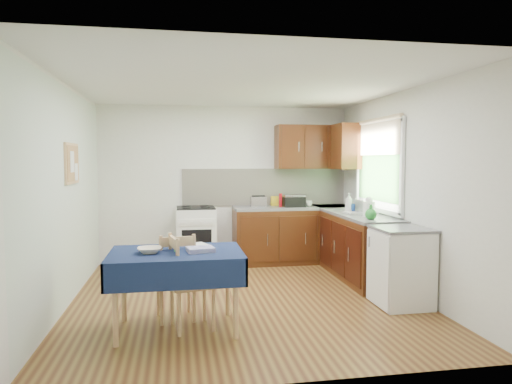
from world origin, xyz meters
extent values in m
plane|color=#512B15|center=(0.00, 0.00, 0.00)|extent=(4.20, 4.20, 0.00)
cube|color=silver|center=(0.00, 0.00, 2.50)|extent=(4.00, 4.20, 0.02)
cube|color=silver|center=(0.00, 2.10, 1.25)|extent=(4.00, 0.02, 2.50)
cube|color=silver|center=(0.00, -2.10, 1.25)|extent=(4.00, 0.02, 2.50)
cube|color=silver|center=(-2.00, 0.00, 1.25)|extent=(0.02, 4.20, 2.50)
cube|color=silver|center=(2.00, 0.00, 1.25)|extent=(0.02, 4.20, 2.50)
cube|color=black|center=(1.05, 1.80, 0.43)|extent=(1.90, 0.60, 0.86)
cube|color=black|center=(1.70, 0.65, 0.43)|extent=(0.60, 1.70, 0.86)
cube|color=slate|center=(1.05, 1.80, 0.88)|extent=(1.90, 0.60, 0.04)
cube|color=slate|center=(1.70, 0.65, 0.88)|extent=(0.60, 1.70, 0.04)
cube|color=slate|center=(1.70, 1.80, 0.88)|extent=(0.60, 0.60, 0.04)
cube|color=beige|center=(0.65, 2.08, 1.20)|extent=(2.70, 0.02, 0.60)
cube|color=black|center=(1.40, 1.93, 1.85)|extent=(1.20, 0.35, 0.70)
cube|color=black|center=(1.82, 1.50, 1.85)|extent=(0.35, 0.50, 0.70)
cube|color=white|center=(-0.50, 1.80, 0.45)|extent=(0.60, 0.60, 0.90)
cube|color=black|center=(-0.50, 1.80, 0.91)|extent=(0.58, 0.58, 0.02)
cube|color=black|center=(-0.50, 1.50, 0.45)|extent=(0.44, 0.01, 0.32)
cube|color=#2A5724|center=(1.99, 0.70, 1.50)|extent=(0.01, 1.40, 0.85)
cube|color=white|center=(1.97, 0.70, 2.15)|extent=(0.04, 1.48, 0.06)
cube|color=white|center=(1.97, 0.70, 0.95)|extent=(0.04, 1.48, 0.06)
cube|color=#CAAF8C|center=(1.96, 0.70, 1.93)|extent=(0.02, 1.36, 0.44)
cube|color=white|center=(1.70, -0.55, 0.42)|extent=(0.55, 0.58, 0.85)
cube|color=slate|center=(1.70, -0.55, 0.87)|extent=(0.58, 0.60, 0.03)
cube|color=tan|center=(-1.98, 0.30, 1.60)|extent=(0.02, 0.62, 0.47)
cube|color=#A07C43|center=(-1.96, 0.30, 1.60)|extent=(0.01, 0.56, 0.41)
cube|color=white|center=(-1.95, 0.22, 1.62)|extent=(0.00, 0.18, 0.24)
cube|color=white|center=(-1.95, 0.42, 1.50)|extent=(0.00, 0.15, 0.20)
cube|color=#0E1B3A|center=(-0.79, -0.87, 0.75)|extent=(1.22, 0.81, 0.03)
cube|color=#0E1B3A|center=(-0.79, -1.28, 0.63)|extent=(1.26, 0.02, 0.26)
cube|color=#0E1B3A|center=(-0.79, -0.45, 0.63)|extent=(1.26, 0.02, 0.26)
cube|color=#0E1B3A|center=(-1.41, -0.87, 0.63)|extent=(0.02, 0.85, 0.26)
cube|color=#0E1B3A|center=(-0.17, -0.87, 0.63)|extent=(0.02, 0.85, 0.26)
cylinder|color=tan|center=(-1.32, -1.19, 0.37)|extent=(0.05, 0.05, 0.73)
cylinder|color=tan|center=(-0.26, -1.19, 0.37)|extent=(0.05, 0.05, 0.73)
cylinder|color=tan|center=(-1.32, -0.54, 0.37)|extent=(0.05, 0.05, 0.73)
cylinder|color=tan|center=(-0.26, -0.54, 0.37)|extent=(0.05, 0.05, 0.73)
cube|color=tan|center=(-0.80, -0.56, 0.43)|extent=(0.45, 0.45, 0.04)
cube|color=tan|center=(-0.78, -0.73, 0.76)|extent=(0.36, 0.08, 0.28)
cylinder|color=tan|center=(-0.67, -0.38, 0.21)|extent=(0.03, 0.03, 0.43)
cylinder|color=tan|center=(-0.99, -0.42, 0.21)|extent=(0.03, 0.03, 0.43)
cylinder|color=tan|center=(-0.62, -0.70, 0.21)|extent=(0.03, 0.03, 0.43)
cylinder|color=tan|center=(-0.94, -0.74, 0.21)|extent=(0.03, 0.03, 0.43)
cube|color=tan|center=(-0.64, -0.86, 0.44)|extent=(0.48, 0.48, 0.04)
cube|color=tan|center=(-0.81, -0.90, 0.78)|extent=(0.11, 0.37, 0.29)
cylinder|color=tan|center=(-0.45, -0.99, 0.22)|extent=(0.04, 0.04, 0.44)
cylinder|color=tan|center=(-0.52, -0.66, 0.22)|extent=(0.04, 0.04, 0.44)
cylinder|color=tan|center=(-0.77, -1.06, 0.22)|extent=(0.04, 0.04, 0.44)
cylinder|color=tan|center=(-0.84, -0.73, 0.22)|extent=(0.04, 0.04, 0.44)
cube|color=#B0AFB4|center=(0.47, 1.75, 0.98)|extent=(0.24, 0.15, 0.17)
cube|color=black|center=(0.47, 1.75, 1.08)|extent=(0.21, 0.02, 0.02)
cube|color=black|center=(1.04, 1.77, 0.98)|extent=(0.33, 0.29, 0.16)
cube|color=#B0AFB4|center=(1.04, 1.77, 1.08)|extent=(0.33, 0.29, 0.03)
cylinder|color=red|center=(0.83, 1.75, 1.01)|extent=(0.05, 0.05, 0.21)
cube|color=yellow|center=(0.78, 1.98, 0.98)|extent=(0.13, 0.10, 0.15)
cube|color=#99999E|center=(1.73, 0.71, 0.91)|extent=(0.42, 0.32, 0.02)
cylinder|color=white|center=(1.73, 0.71, 1.00)|extent=(0.05, 0.20, 0.20)
cylinder|color=white|center=(1.70, 0.36, 1.00)|extent=(0.15, 0.15, 0.19)
sphere|color=white|center=(1.70, 0.36, 1.11)|extent=(0.10, 0.10, 0.10)
imported|color=silver|center=(1.29, 1.74, 0.95)|extent=(0.14, 0.14, 0.10)
imported|color=white|center=(1.61, 0.84, 1.04)|extent=(0.14, 0.14, 0.27)
imported|color=#1D4BAA|center=(1.65, 0.85, 0.99)|extent=(0.11, 0.11, 0.18)
imported|color=#258A2F|center=(1.61, 0.08, 0.99)|extent=(0.19, 0.19, 0.18)
imported|color=#FAECCD|center=(-1.04, -0.90, 0.79)|extent=(0.24, 0.24, 0.06)
imported|color=white|center=(-0.64, -0.63, 0.77)|extent=(0.23, 0.26, 0.02)
cylinder|color=green|center=(-0.79, -0.85, 0.81)|extent=(0.05, 0.05, 0.10)
cube|color=navy|center=(-0.56, -0.92, 0.79)|extent=(0.28, 0.24, 0.04)
camera|label=1|loc=(-0.78, -5.25, 1.64)|focal=32.00mm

